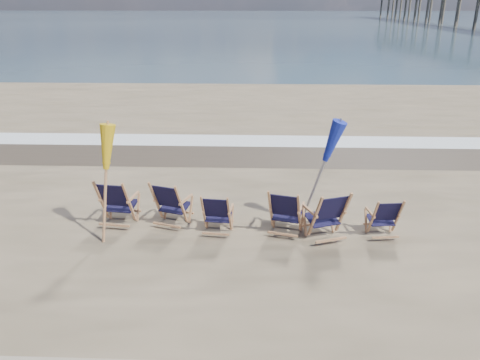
{
  "coord_description": "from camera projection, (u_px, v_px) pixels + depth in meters",
  "views": [
    {
      "loc": [
        0.34,
        -7.0,
        4.42
      ],
      "look_at": [
        0.0,
        2.2,
        0.9
      ],
      "focal_mm": 35.0,
      "sensor_mm": 36.0,
      "label": 1
    }
  ],
  "objects": [
    {
      "name": "surf_foam",
      "position": [
        247.0,
        141.0,
        15.87
      ],
      "size": [
        200.0,
        1.4,
        0.01
      ],
      "primitive_type": "cube",
      "color": "silver",
      "rests_on": "ground"
    },
    {
      "name": "umbrella_yellow",
      "position": [
        101.0,
        154.0,
        8.69
      ],
      "size": [
        0.3,
        0.3,
        2.3
      ],
      "color": "#B1794F",
      "rests_on": "ground"
    },
    {
      "name": "beach_chair_1",
      "position": [
        181.0,
        206.0,
        9.51
      ],
      "size": [
        0.87,
        0.93,
        1.05
      ],
      "primitive_type": null,
      "rotation": [
        0.0,
        0.0,
        2.82
      ],
      "color": "black",
      "rests_on": "ground"
    },
    {
      "name": "beach_chair_4",
      "position": [
        344.0,
        215.0,
        9.09
      ],
      "size": [
        0.93,
        0.98,
        1.09
      ],
      "primitive_type": null,
      "rotation": [
        0.0,
        0.0,
        3.49
      ],
      "color": "black",
      "rests_on": "ground"
    },
    {
      "name": "umbrella_blue",
      "position": [
        320.0,
        143.0,
        9.21
      ],
      "size": [
        0.3,
        0.3,
        2.35
      ],
      "color": "#A5A5AD",
      "rests_on": "ground"
    },
    {
      "name": "ocean",
      "position": [
        257.0,
        19.0,
        127.59
      ],
      "size": [
        400.0,
        400.0,
        0.0
      ],
      "primitive_type": "plane",
      "color": "#3C5363",
      "rests_on": "ground"
    },
    {
      "name": "beach_chair_3",
      "position": [
        299.0,
        215.0,
        9.15
      ],
      "size": [
        0.83,
        0.89,
        1.03
      ],
      "primitive_type": null,
      "rotation": [
        0.0,
        0.0,
        2.87
      ],
      "color": "black",
      "rests_on": "ground"
    },
    {
      "name": "beach_chair_5",
      "position": [
        398.0,
        218.0,
        9.17
      ],
      "size": [
        0.65,
        0.71,
        0.9
      ],
      "primitive_type": null,
      "rotation": [
        0.0,
        0.0,
        3.26
      ],
      "color": "black",
      "rests_on": "ground"
    },
    {
      "name": "beach_chair_0",
      "position": [
        129.0,
        204.0,
        9.55
      ],
      "size": [
        0.8,
        0.88,
        1.1
      ],
      "primitive_type": null,
      "rotation": [
        0.0,
        0.0,
        3.0
      ],
      "color": "black",
      "rests_on": "ground"
    },
    {
      "name": "beach_chair_2",
      "position": [
        229.0,
        215.0,
        9.24
      ],
      "size": [
        0.66,
        0.73,
        0.93
      ],
      "primitive_type": null,
      "rotation": [
        0.0,
        0.0,
        3.03
      ],
      "color": "black",
      "rests_on": "ground"
    },
    {
      "name": "wet_sand_strip",
      "position": [
        245.0,
        154.0,
        14.47
      ],
      "size": [
        200.0,
        2.6,
        0.0
      ],
      "primitive_type": "cube",
      "color": "#42362A",
      "rests_on": "ground"
    }
  ]
}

